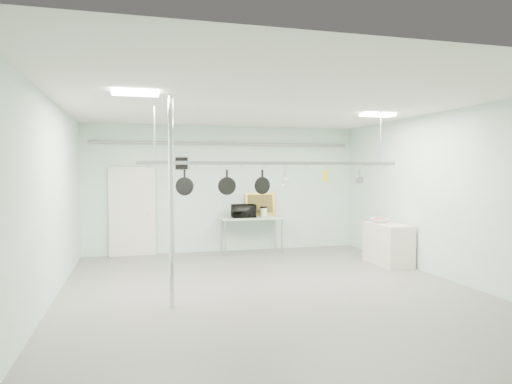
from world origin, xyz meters
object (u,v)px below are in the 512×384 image
object	(u,v)px
side_cabinet	(388,244)
fruit_bowl	(380,220)
skillet_right	(262,182)
chrome_pole	(171,202)
pot_rack	(275,162)
skillet_left	(185,182)
skillet_mid	(227,182)
prep_table	(251,220)
coffee_canister	(264,212)
microwave	(244,211)

from	to	relation	value
side_cabinet	fruit_bowl	xyz separation A→B (m)	(-0.07, 0.24, 0.50)
side_cabinet	skillet_right	bearing A→B (deg)	-160.94
chrome_pole	pot_rack	world-z (taller)	chrome_pole
skillet_left	skillet_mid	bearing A→B (deg)	19.37
pot_rack	chrome_pole	bearing A→B (deg)	-154.65
pot_rack	skillet_left	xyz separation A→B (m)	(-1.61, 0.00, -0.36)
fruit_bowl	skillet_right	bearing A→B (deg)	-156.77
fruit_bowl	side_cabinet	bearing A→B (deg)	-74.25
side_cabinet	skillet_mid	xyz separation A→B (m)	(-3.82, -1.10, 1.42)
chrome_pole	skillet_left	world-z (taller)	chrome_pole
chrome_pole	skillet_mid	size ratio (longest dim) A/B	7.48
prep_table	coffee_canister	distance (m)	0.38
prep_table	coffee_canister	size ratio (longest dim) A/B	7.60
prep_table	skillet_right	bearing A→B (deg)	-100.88
chrome_pole	microwave	xyz separation A→B (m)	(2.08, 4.11, -0.53)
pot_rack	microwave	world-z (taller)	pot_rack
chrome_pole	skillet_left	bearing A→B (deg)	72.02
side_cabinet	pot_rack	world-z (taller)	pot_rack
side_cabinet	pot_rack	distance (m)	3.62
chrome_pole	coffee_canister	world-z (taller)	chrome_pole
skillet_right	fruit_bowl	bearing A→B (deg)	9.87
chrome_pole	skillet_left	size ratio (longest dim) A/B	7.57
fruit_bowl	skillet_left	xyz separation A→B (m)	(-4.49, -1.34, 0.92)
skillet_right	prep_table	bearing A→B (deg)	65.76
pot_rack	fruit_bowl	distance (m)	3.43
chrome_pole	prep_table	bearing A→B (deg)	61.29
fruit_bowl	skillet_left	world-z (taller)	skillet_left
prep_table	skillet_right	world-z (taller)	skillet_right
fruit_bowl	coffee_canister	bearing A→B (deg)	137.14
chrome_pole	coffee_canister	size ratio (longest dim) A/B	15.19
microwave	skillet_right	size ratio (longest dim) A/B	1.36
coffee_canister	skillet_mid	size ratio (longest dim) A/B	0.49
chrome_pole	side_cabinet	bearing A→B (deg)	22.41
prep_table	side_cabinet	distance (m)	3.39
prep_table	skillet_left	xyz separation A→B (m)	(-2.01, -3.30, 1.04)
microwave	coffee_canister	xyz separation A→B (m)	(0.55, 0.12, -0.06)
prep_table	coffee_canister	xyz separation A→B (m)	(0.33, 0.03, 0.18)
microwave	skillet_left	size ratio (longest dim) A/B	1.38
coffee_canister	skillet_mid	xyz separation A→B (m)	(-1.61, -3.33, 0.86)
skillet_left	skillet_mid	size ratio (longest dim) A/B	0.99
prep_table	chrome_pole	bearing A→B (deg)	-118.71
skillet_left	skillet_right	distance (m)	1.37
side_cabinet	skillet_left	size ratio (longest dim) A/B	2.84
side_cabinet	prep_table	bearing A→B (deg)	139.21
chrome_pole	microwave	size ratio (longest dim) A/B	5.48
skillet_left	microwave	bearing A→B (deg)	80.30
chrome_pole	side_cabinet	size ratio (longest dim) A/B	2.67
pot_rack	side_cabinet	bearing A→B (deg)	20.45
side_cabinet	microwave	xyz separation A→B (m)	(-2.77, 2.11, 0.62)
skillet_left	skillet_right	xyz separation A→B (m)	(1.37, 0.00, -0.00)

